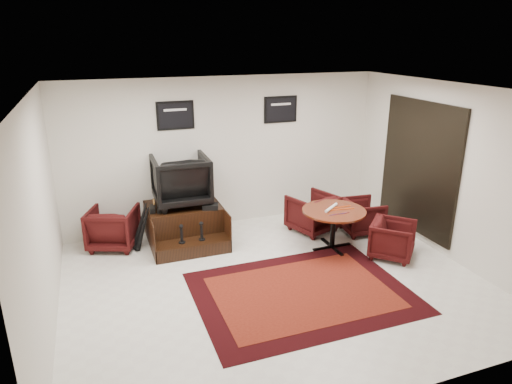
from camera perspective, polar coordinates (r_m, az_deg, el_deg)
ground at (r=6.90m, az=2.43°, el=-11.25°), size 6.00×6.00×0.00m
room_shell at (r=6.47m, az=5.58°, el=3.77°), size 6.02×5.02×2.81m
area_rug at (r=6.68m, az=5.79°, el=-12.38°), size 2.99×2.25×0.01m
shine_podium at (r=8.17m, az=-8.89°, el=-4.10°), size 1.27×1.31×0.65m
shine_chair at (r=8.02m, az=-9.38°, el=1.78°), size 0.96×0.90×0.97m
shoes_pair at (r=7.89m, az=-12.35°, el=-2.05°), size 0.25×0.28×0.09m
polish_kit at (r=7.85m, az=-5.73°, el=-1.80°), size 0.31×0.25×0.09m
umbrella_black at (r=7.93m, az=-13.97°, el=-4.43°), size 0.29×0.11×0.79m
umbrella_hooked at (r=8.00m, az=-14.26°, el=-4.06°), size 0.31×0.12×0.85m
armchair_side at (r=8.19m, az=-17.42°, el=-4.02°), size 0.97×0.95×0.79m
meeting_table at (r=7.80m, az=9.70°, el=-2.81°), size 1.07×1.07×0.70m
table_chair_back at (r=8.53m, az=7.06°, el=-2.37°), size 0.95×0.92×0.78m
table_chair_window at (r=8.63m, az=13.09°, el=-2.78°), size 0.70×0.73×0.69m
table_chair_corner at (r=7.82m, az=16.73°, el=-5.50°), size 0.91×0.91×0.68m
paper_roll at (r=7.79m, az=9.39°, el=-1.95°), size 0.37×0.29×0.05m
table_clutter at (r=7.79m, az=10.48°, el=-2.16°), size 0.57×0.30×0.01m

